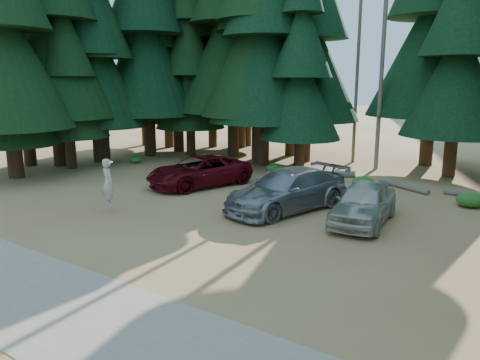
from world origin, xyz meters
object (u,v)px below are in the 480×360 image
Objects in this scene: red_pickup at (199,171)px; log_left at (311,174)px; frisbee_player at (108,183)px; silver_minivan_right at (364,203)px; silver_minivan_center at (287,190)px; log_mid at (403,186)px.

red_pickup reaches higher than log_left.
frisbee_player is 11.25m from log_left.
silver_minivan_right is at bearing 8.49° from red_pickup.
silver_minivan_right is at bearing -86.13° from log_left.
log_mid is at bearing 82.18° from silver_minivan_center.
silver_minivan_center is 3.17m from silver_minivan_right.
frisbee_player reaches higher than log_left.
frisbee_player reaches higher than log_mid.
frisbee_player is (-5.66, -4.28, 0.37)m from silver_minivan_center.
silver_minivan_center is 1.19× the size of log_left.
log_mid is (8.52, 5.09, -0.62)m from red_pickup.
silver_minivan_center reaches higher than log_mid.
red_pickup is at bearing 165.04° from silver_minivan_right.
red_pickup is 1.77× the size of log_mid.
log_mid is (-0.35, 6.40, -0.63)m from silver_minivan_right.
silver_minivan_center is at bearing 3.38° from red_pickup.
red_pickup is 9.94m from log_mid.
log_left is at bearing 123.71° from silver_minivan_center.
frisbee_player reaches higher than silver_minivan_right.
log_left is at bearing 70.51° from red_pickup.
frisbee_player is (-8.83, -4.34, 0.44)m from silver_minivan_right.
silver_minivan_center is at bearing -123.20° from frisbee_player.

